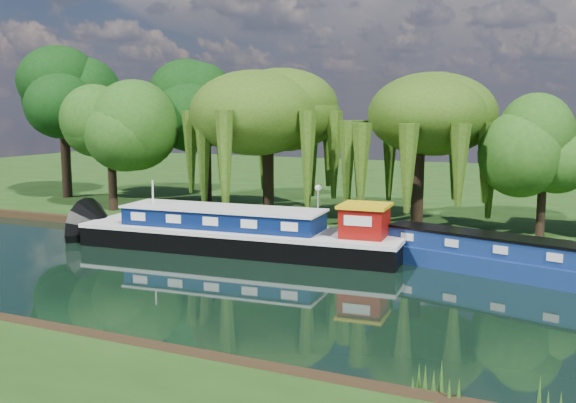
% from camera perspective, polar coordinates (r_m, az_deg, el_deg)
% --- Properties ---
extents(ground, '(120.00, 120.00, 0.00)m').
position_cam_1_polar(ground, '(27.70, -6.54, -7.00)').
color(ground, black).
extents(far_bank, '(120.00, 52.00, 0.45)m').
position_cam_1_polar(far_bank, '(58.92, 10.82, 1.26)').
color(far_bank, '#1D3B10').
rests_on(far_bank, ground).
extents(dutch_barge, '(17.29, 5.12, 3.60)m').
position_cam_1_polar(dutch_barge, '(33.09, -4.13, -2.86)').
color(dutch_barge, black).
rests_on(dutch_barge, ground).
extents(narrowboat, '(12.91, 5.22, 1.86)m').
position_cam_1_polar(narrowboat, '(30.23, 16.88, -4.71)').
color(narrowboat, navy).
rests_on(narrowboat, ground).
extents(red_dinghy, '(3.00, 2.36, 0.56)m').
position_cam_1_polar(red_dinghy, '(36.62, -11.62, -3.35)').
color(red_dinghy, maroon).
rests_on(red_dinghy, ground).
extents(willow_left, '(7.36, 7.36, 8.82)m').
position_cam_1_polar(willow_left, '(40.65, -1.79, 7.69)').
color(willow_left, black).
rests_on(willow_left, far_bank).
extents(willow_right, '(6.56, 6.56, 7.99)m').
position_cam_1_polar(willow_right, '(36.82, 11.59, 6.56)').
color(willow_right, black).
rests_on(willow_right, far_bank).
extents(tree_far_left, '(5.21, 5.21, 8.39)m').
position_cam_1_polar(tree_far_left, '(44.53, -15.52, 6.59)').
color(tree_far_left, black).
rests_on(tree_far_left, far_bank).
extents(tree_far_back, '(6.16, 6.16, 10.36)m').
position_cam_1_polar(tree_far_back, '(52.29, -19.36, 8.23)').
color(tree_far_back, black).
rests_on(tree_far_back, far_bank).
extents(tree_far_mid, '(5.76, 5.76, 9.42)m').
position_cam_1_polar(tree_far_mid, '(46.88, -7.31, 7.80)').
color(tree_far_mid, black).
rests_on(tree_far_mid, far_bank).
extents(tree_far_right, '(3.99, 3.99, 6.53)m').
position_cam_1_polar(tree_far_right, '(36.04, 21.82, 4.00)').
color(tree_far_right, black).
rests_on(tree_far_right, far_bank).
extents(lamppost, '(0.36, 0.36, 2.56)m').
position_cam_1_polar(lamppost, '(36.24, 2.70, 0.58)').
color(lamppost, silver).
rests_on(lamppost, far_bank).
extents(mooring_posts, '(19.16, 0.16, 1.00)m').
position_cam_1_polar(mooring_posts, '(34.96, -0.13, -2.14)').
color(mooring_posts, silver).
rests_on(mooring_posts, far_bank).
extents(reeds_near, '(33.70, 1.50, 1.10)m').
position_cam_1_polar(reeds_near, '(18.08, -0.14, -13.53)').
color(reeds_near, '#265115').
rests_on(reeds_near, ground).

